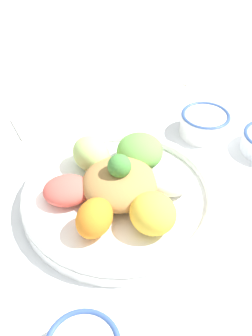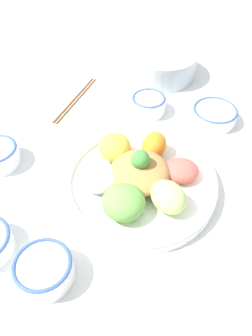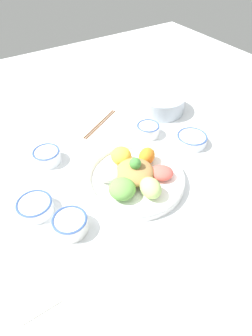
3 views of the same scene
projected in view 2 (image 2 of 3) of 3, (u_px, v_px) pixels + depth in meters
ground_plane at (124, 178)px, 0.72m from camera, size 2.40×2.40×0.00m
salad_platter at (139, 178)px, 0.68m from camera, size 0.33×0.33×0.10m
sauce_bowl_red at (44, 269)px, 0.54m from camera, size 0.10×0.10×0.05m
sauce_bowl_dark at (215, 114)px, 0.84m from camera, size 0.11×0.11×0.04m
sauce_bowl_far at (149, 104)px, 0.86m from camera, size 0.09×0.09×0.05m
side_serving_bowl at (162, 63)px, 0.98m from camera, size 0.20×0.20×0.07m
chopsticks_pair_near at (76, 99)px, 0.91m from camera, size 0.21×0.12×0.01m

